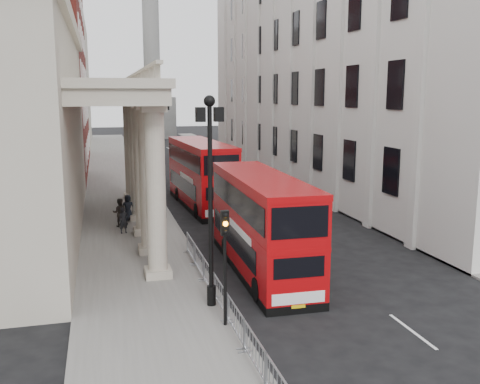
{
  "coord_description": "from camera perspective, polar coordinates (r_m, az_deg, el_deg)",
  "views": [
    {
      "loc": [
        -4.68,
        -15.97,
        8.45
      ],
      "look_at": [
        2.37,
        10.76,
        3.41
      ],
      "focal_mm": 40.0,
      "sensor_mm": 36.0,
      "label": 1
    }
  ],
  "objects": [
    {
      "name": "pedestrian_b",
      "position": [
        35.03,
        -12.72,
        -2.15
      ],
      "size": [
        0.95,
        0.77,
        1.83
      ],
      "primitive_type": "imported",
      "rotation": [
        0.0,
        0.0,
        3.05
      ],
      "color": "#2A2521",
      "rests_on": "sidewalk_west"
    },
    {
      "name": "pedestrian_a",
      "position": [
        33.34,
        -12.31,
        -2.97
      ],
      "size": [
        0.67,
        0.54,
        1.6
      ],
      "primitive_type": "imported",
      "rotation": [
        0.0,
        0.0,
        0.31
      ],
      "color": "black",
      "rests_on": "sidewalk_west"
    },
    {
      "name": "west_building_far",
      "position": [
        96.16,
        -18.59,
        10.73
      ],
      "size": [
        9.0,
        30.0,
        20.0
      ],
      "primitive_type": "cube",
      "color": "#AA9F8E",
      "rests_on": "ground"
    },
    {
      "name": "brick_building",
      "position": [
        64.29,
        -20.43,
        11.97
      ],
      "size": [
        9.0,
        32.0,
        22.0
      ],
      "primitive_type": "cube",
      "color": "maroon",
      "rests_on": "ground"
    },
    {
      "name": "ground",
      "position": [
        18.67,
        1.44,
        -16.59
      ],
      "size": [
        260.0,
        260.0,
        0.0
      ],
      "primitive_type": "plane",
      "color": "black",
      "rests_on": "ground"
    },
    {
      "name": "crowd_barriers",
      "position": [
        20.26,
        -1.32,
        -12.26
      ],
      "size": [
        0.5,
        18.75,
        1.1
      ],
      "color": "gray",
      "rests_on": "sidewalk_west"
    },
    {
      "name": "lamp_post_mid",
      "position": [
        36.38,
        -8.3,
        4.64
      ],
      "size": [
        1.05,
        0.44,
        8.32
      ],
      "color": "black",
      "rests_on": "sidewalk_west"
    },
    {
      "name": "pedestrian_c",
      "position": [
        36.56,
        -11.86,
        -1.65
      ],
      "size": [
        0.93,
        0.67,
        1.76
      ],
      "primitive_type": "imported",
      "rotation": [
        0.0,
        0.0,
        6.42
      ],
      "color": "black",
      "rests_on": "sidewalk_west"
    },
    {
      "name": "bus_far",
      "position": [
        40.77,
        -4.19,
        2.06
      ],
      "size": [
        3.4,
        11.66,
        4.97
      ],
      "rotation": [
        0.0,
        0.0,
        0.05
      ],
      "color": "#A0070A",
      "rests_on": "ground"
    },
    {
      "name": "lamp_post_south",
      "position": [
        20.69,
        -3.19,
        0.47
      ],
      "size": [
        1.05,
        0.44,
        8.32
      ],
      "color": "black",
      "rests_on": "sidewalk_west"
    },
    {
      "name": "bus_near",
      "position": [
        25.66,
        2.27,
        -3.19
      ],
      "size": [
        2.88,
        10.95,
        4.7
      ],
      "rotation": [
        0.0,
        0.0,
        -0.02
      ],
      "color": "#A6070B",
      "rests_on": "ground"
    },
    {
      "name": "east_building",
      "position": [
        52.4,
        8.8,
        14.65
      ],
      "size": [
        8.0,
        55.0,
        25.0
      ],
      "primitive_type": "cube",
      "color": "beige",
      "rests_on": "ground"
    },
    {
      "name": "monument_column",
      "position": [
        108.76,
        -9.4,
        14.17
      ],
      "size": [
        8.0,
        8.0,
        54.2
      ],
      "color": "#60605E",
      "rests_on": "ground"
    },
    {
      "name": "sidewalk_east",
      "position": [
        50.14,
        6.7,
        0.63
      ],
      "size": [
        3.0,
        140.0,
        0.12
      ],
      "primitive_type": "cube",
      "color": "slate",
      "rests_on": "ground"
    },
    {
      "name": "lamp_post_north",
      "position": [
        52.25,
        -10.33,
        6.28
      ],
      "size": [
        1.05,
        0.44,
        8.32
      ],
      "color": "black",
      "rests_on": "sidewalk_west"
    },
    {
      "name": "sidewalk_west",
      "position": [
        46.76,
        -12.48,
        -0.25
      ],
      "size": [
        6.0,
        140.0,
        0.12
      ],
      "primitive_type": "cube",
      "color": "slate",
      "rests_on": "ground"
    },
    {
      "name": "traffic_light",
      "position": [
        19.19,
        -1.62,
        -5.84
      ],
      "size": [
        0.28,
        0.33,
        4.3
      ],
      "color": "black",
      "rests_on": "sidewalk_west"
    },
    {
      "name": "kerb",
      "position": [
        46.96,
        -8.89,
        -0.07
      ],
      "size": [
        0.2,
        140.0,
        0.14
      ],
      "primitive_type": "cube",
      "color": "slate",
      "rests_on": "ground"
    }
  ]
}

